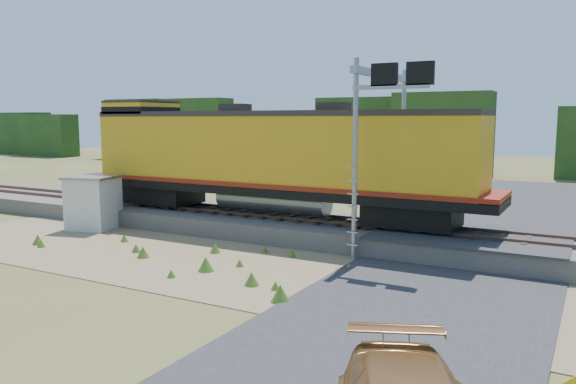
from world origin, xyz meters
The scene contains 10 objects.
ground centered at (0.00, 0.00, 0.00)m, with size 140.00×140.00×0.00m, color #475123.
ballast centered at (0.00, 6.00, 0.40)m, with size 70.00×5.00×0.80m, color slate.
rails centered at (0.00, 6.00, 0.88)m, with size 70.00×1.54×0.16m.
dirt_shoulder centered at (-2.00, 0.50, 0.01)m, with size 26.00×8.00×0.03m, color #8C7754.
road centered at (7.00, 0.74, 0.09)m, with size 7.00×66.00×0.86m.
tree_line_north centered at (0.00, 38.00, 3.07)m, with size 130.00×3.00×6.50m.
weed_clumps centered at (-3.50, 0.10, 0.00)m, with size 15.00×6.20×0.56m, color #3B621C, non-canonical shape.
locomotive centered at (-2.08, 6.00, 3.50)m, with size 19.99×3.05×5.16m.
shed centered at (-9.74, 2.74, 1.28)m, with size 2.61×2.61×2.54m.
signal_gantry centered at (3.73, 5.33, 5.50)m, with size 2.92×6.20×7.36m.
Camera 1 is at (11.11, -15.75, 5.20)m, focal length 35.00 mm.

